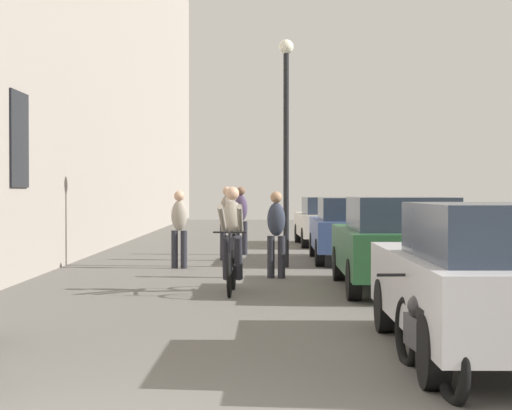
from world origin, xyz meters
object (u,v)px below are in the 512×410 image
(pedestrian_mid, at_px, (179,225))
(cyclist_on_bicycle, at_px, (232,242))
(parked_car_third, at_px, (351,228))
(parked_car_fourth, at_px, (327,220))
(parked_car_nearest, at_px, (490,278))
(parked_motorcycle, at_px, (428,334))
(pedestrian_near, at_px, (276,229))
(street_lamp, at_px, (286,123))
(parked_car_second, at_px, (396,242))
(pedestrian_furthest, at_px, (241,216))
(pedestrian_far, at_px, (227,219))

(pedestrian_mid, bearing_deg, cyclist_on_bicycle, -73.65)
(parked_car_third, bearing_deg, parked_car_fourth, 90.50)
(parked_car_nearest, distance_m, parked_car_fourth, 17.35)
(parked_car_third, xyz_separation_m, parked_motorcycle, (-0.73, -12.40, -0.37))
(cyclist_on_bicycle, height_order, parked_car_fourth, cyclist_on_bicycle)
(cyclist_on_bicycle, distance_m, parked_car_third, 6.52)
(pedestrian_mid, bearing_deg, pedestrian_near, -45.25)
(street_lamp, xyz_separation_m, parked_car_second, (1.66, -4.26, -2.31))
(pedestrian_furthest, height_order, parked_motorcycle, pedestrian_furthest)
(pedestrian_near, relative_size, parked_car_third, 0.39)
(pedestrian_near, xyz_separation_m, street_lamp, (0.27, 2.29, 2.19))
(pedestrian_near, height_order, parked_car_second, pedestrian_near)
(parked_car_third, height_order, parked_motorcycle, parked_car_third)
(pedestrian_near, distance_m, pedestrian_mid, 2.86)
(parked_car_fourth, xyz_separation_m, parked_motorcycle, (-0.68, -18.32, -0.36))
(parked_car_fourth, bearing_deg, pedestrian_mid, -116.30)
(pedestrian_furthest, xyz_separation_m, parked_car_nearest, (2.67, -13.54, -0.20))
(cyclist_on_bicycle, distance_m, parked_car_second, 2.70)
(street_lamp, bearing_deg, parked_car_third, 43.62)
(pedestrian_furthest, bearing_deg, parked_car_fourth, 56.27)
(pedestrian_mid, height_order, parked_car_fourth, pedestrian_mid)
(pedestrian_mid, bearing_deg, parked_car_third, 24.41)
(parked_car_third, distance_m, parked_car_fourth, 5.92)
(pedestrian_furthest, relative_size, parked_car_third, 0.42)
(pedestrian_furthest, height_order, parked_car_nearest, pedestrian_furthest)
(pedestrian_furthest, bearing_deg, cyclist_on_bicycle, -89.99)
(pedestrian_near, xyz_separation_m, pedestrian_far, (-1.06, 4.09, 0.07))
(pedestrian_near, height_order, pedestrian_furthest, pedestrian_furthest)
(street_lamp, bearing_deg, pedestrian_far, 126.44)
(pedestrian_furthest, height_order, parked_car_third, pedestrian_furthest)
(pedestrian_mid, xyz_separation_m, parked_motorcycle, (3.11, -10.65, -0.52))
(pedestrian_near, bearing_deg, pedestrian_far, 104.59)
(pedestrian_mid, height_order, street_lamp, street_lamp)
(pedestrian_far, height_order, street_lamp, street_lamp)
(pedestrian_far, distance_m, street_lamp, 3.08)
(street_lamp, distance_m, parked_motorcycle, 11.27)
(pedestrian_mid, relative_size, pedestrian_far, 0.94)
(parked_motorcycle, bearing_deg, pedestrian_mid, 106.28)
(pedestrian_mid, bearing_deg, parked_motorcycle, -73.72)
(pedestrian_far, height_order, parked_car_second, pedestrian_far)
(pedestrian_near, height_order, parked_car_nearest, pedestrian_near)
(pedestrian_mid, height_order, pedestrian_far, pedestrian_far)
(pedestrian_mid, relative_size, parked_motorcycle, 0.77)
(parked_car_third, bearing_deg, pedestrian_furthest, 140.97)
(pedestrian_near, relative_size, parked_car_nearest, 0.38)
(pedestrian_far, bearing_deg, parked_motorcycle, -80.34)
(pedestrian_far, xyz_separation_m, pedestrian_furthest, (0.29, 1.79, 0.00))
(street_lamp, height_order, parked_car_fourth, street_lamp)
(pedestrian_far, bearing_deg, parked_car_second, -63.76)
(parked_car_fourth, distance_m, parked_motorcycle, 18.33)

